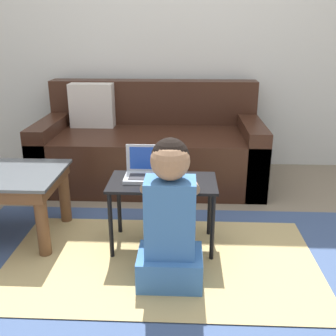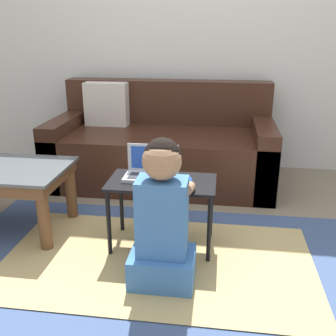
{
  "view_description": "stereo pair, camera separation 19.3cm",
  "coord_description": "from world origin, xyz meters",
  "px_view_note": "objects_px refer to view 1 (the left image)",
  "views": [
    {
      "loc": [
        0.07,
        -1.78,
        1.21
      ],
      "look_at": [
        -0.03,
        0.29,
        0.47
      ],
      "focal_mm": 42.0,
      "sensor_mm": 36.0,
      "label": 1
    },
    {
      "loc": [
        0.26,
        -1.76,
        1.21
      ],
      "look_at": [
        -0.03,
        0.29,
        0.47
      ],
      "focal_mm": 42.0,
      "sensor_mm": 36.0,
      "label": 2
    }
  ],
  "objects_px": {
    "computer_mouse": "(188,180)",
    "person_seated": "(170,218)",
    "laptop_desk": "(163,190)",
    "couch": "(150,147)",
    "laptop": "(151,173)"
  },
  "relations": [
    {
      "from": "person_seated",
      "to": "computer_mouse",
      "type": "bearing_deg",
      "value": 74.86
    },
    {
      "from": "laptop",
      "to": "computer_mouse",
      "type": "xyz_separation_m",
      "value": [
        0.21,
        -0.06,
        -0.01
      ]
    },
    {
      "from": "laptop_desk",
      "to": "person_seated",
      "type": "xyz_separation_m",
      "value": [
        0.05,
        -0.34,
        0.0
      ]
    },
    {
      "from": "laptop_desk",
      "to": "laptop",
      "type": "relative_size",
      "value": 2.02
    },
    {
      "from": "couch",
      "to": "person_seated",
      "type": "distance_m",
      "value": 1.44
    },
    {
      "from": "laptop_desk",
      "to": "computer_mouse",
      "type": "bearing_deg",
      "value": -8.6
    },
    {
      "from": "computer_mouse",
      "to": "person_seated",
      "type": "bearing_deg",
      "value": -105.14
    },
    {
      "from": "laptop_desk",
      "to": "laptop",
      "type": "bearing_deg",
      "value": 148.94
    },
    {
      "from": "laptop_desk",
      "to": "laptop",
      "type": "distance_m",
      "value": 0.12
    },
    {
      "from": "person_seated",
      "to": "laptop_desk",
      "type": "bearing_deg",
      "value": 98.98
    },
    {
      "from": "couch",
      "to": "laptop",
      "type": "xyz_separation_m",
      "value": [
        0.1,
        -1.04,
        0.16
      ]
    },
    {
      "from": "couch",
      "to": "person_seated",
      "type": "height_order",
      "value": "couch"
    },
    {
      "from": "laptop_desk",
      "to": "couch",
      "type": "bearing_deg",
      "value": 98.82
    },
    {
      "from": "laptop_desk",
      "to": "person_seated",
      "type": "height_order",
      "value": "person_seated"
    },
    {
      "from": "person_seated",
      "to": "laptop",
      "type": "bearing_deg",
      "value": 107.48
    }
  ]
}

